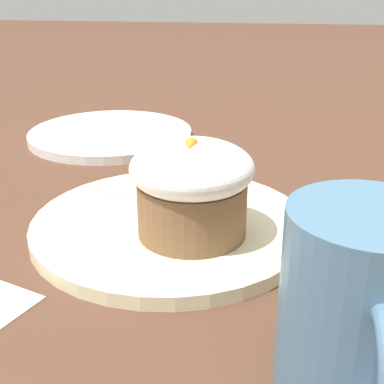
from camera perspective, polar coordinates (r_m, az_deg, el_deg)
ground_plane at (r=0.49m, az=-2.29°, el=-4.17°), size 4.00×4.00×0.00m
dessert_plate at (r=0.49m, az=-2.30°, el=-3.54°), size 0.25×0.25×0.01m
carrot_cake at (r=0.44m, az=-0.00°, el=0.59°), size 0.10×0.10×0.09m
spoon at (r=0.51m, az=-3.87°, el=-1.15°), size 0.07×0.11×0.01m
coffee_cup at (r=0.31m, az=17.60°, el=-11.31°), size 0.13×0.09×0.11m
side_plate at (r=0.77m, az=-8.66°, el=6.09°), size 0.23×0.23×0.01m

